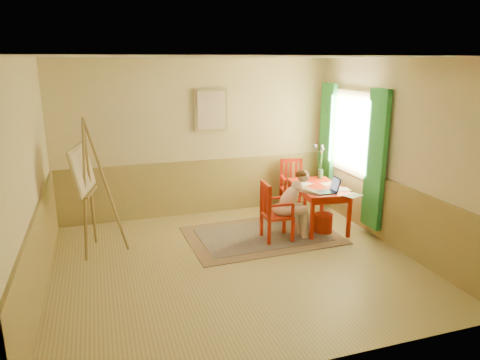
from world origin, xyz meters
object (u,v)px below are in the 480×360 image
object	(u,v)px
figure	(294,201)
chair_back	(292,185)
laptop	(328,189)
table	(318,191)
easel	(85,174)
chair_left	(274,212)

from	to	relation	value
figure	chair_back	bearing A→B (deg)	66.11
figure	laptop	xyz separation A→B (m)	(0.57, -0.04, 0.15)
table	easel	size ratio (longest dim) A/B	0.63
laptop	easel	bearing A→B (deg)	171.97
figure	easel	distance (m)	3.14
easel	chair_back	bearing A→B (deg)	12.47
chair_back	figure	bearing A→B (deg)	-113.89
chair_left	laptop	bearing A→B (deg)	-3.87
laptop	table	bearing A→B (deg)	84.81
table	laptop	bearing A→B (deg)	-95.19
chair_back	laptop	size ratio (longest dim) A/B	2.39
table	chair_left	bearing A→B (deg)	-161.05
figure	easel	xyz separation A→B (m)	(-3.06, 0.47, 0.57)
table	easel	distance (m)	3.71
chair_left	laptop	size ratio (longest dim) A/B	2.36
figure	laptop	size ratio (longest dim) A/B	2.79
easel	laptop	bearing A→B (deg)	-8.03
figure	laptop	distance (m)	0.60
chair_left	laptop	distance (m)	0.94
figure	easel	size ratio (longest dim) A/B	0.56
easel	table	bearing A→B (deg)	-2.10
table	chair_left	world-z (taller)	chair_left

